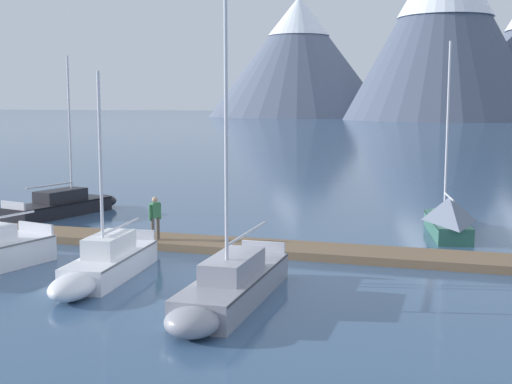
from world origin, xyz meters
TOP-DOWN VIEW (x-y plane):
  - ground_plane at (0.00, 0.00)m, footprint 700.00×700.00m
  - mountain_west_summit at (-44.46, 221.44)m, footprint 62.87×62.87m
  - mountain_central_massif at (4.80, 193.48)m, footprint 58.25×58.25m
  - dock at (0.00, 4.00)m, footprint 28.18×3.09m
  - sailboat_nearest_berth at (-10.95, 9.69)m, footprint 3.24×6.92m
  - sailboat_mid_dock_port at (-2.93, -1.48)m, footprint 1.80×6.27m
  - sailboat_mid_dock_starboard at (1.73, -2.93)m, footprint 1.73×7.11m
  - sailboat_far_berth at (7.50, 9.49)m, footprint 2.31×6.58m
  - person_on_dock at (-3.43, 3.67)m, footprint 0.37×0.54m

SIDE VIEW (x-z plane):
  - ground_plane at x=0.00m, z-range 0.00..0.00m
  - dock at x=0.00m, z-range 0.00..0.30m
  - sailboat_nearest_berth at x=-10.95m, z-range -3.43..4.45m
  - sailboat_mid_dock_port at x=-2.93m, z-range -2.76..3.83m
  - sailboat_mid_dock_starboard at x=1.73m, z-range -3.70..4.79m
  - sailboat_far_berth at x=7.50m, z-range -3.31..4.89m
  - person_on_dock at x=-3.43m, z-range 0.42..2.11m
  - mountain_west_summit at x=-44.46m, z-range 0.48..41.65m
  - mountain_central_massif at x=4.80m, z-range 1.34..55.02m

